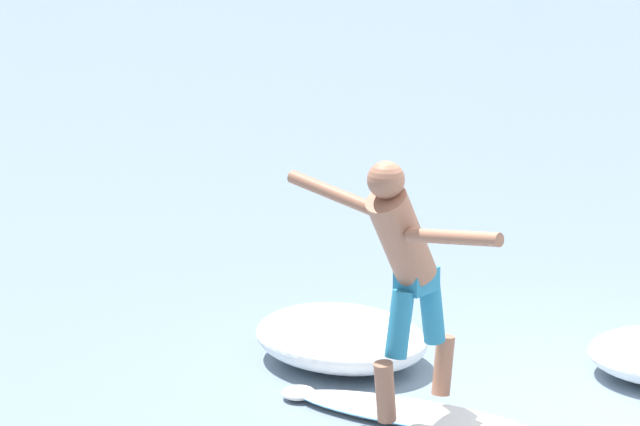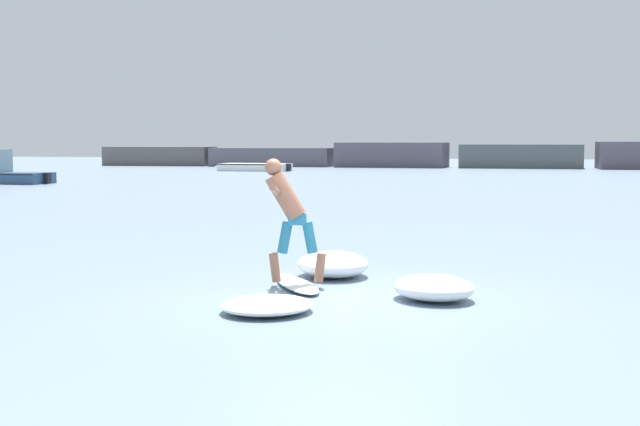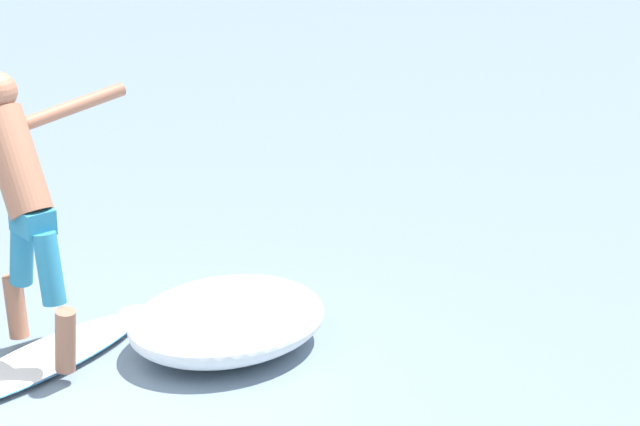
% 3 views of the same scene
% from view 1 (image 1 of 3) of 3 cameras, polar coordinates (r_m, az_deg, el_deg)
% --- Properties ---
extents(ground_plane, '(200.00, 200.00, 0.00)m').
position_cam_1_polar(ground_plane, '(10.54, 9.09, -7.75)').
color(ground_plane, gray).
extents(surfboard, '(1.26, 1.80, 0.22)m').
position_cam_1_polar(surfboard, '(10.45, 3.41, -7.51)').
color(surfboard, white).
rests_on(surfboard, ground).
extents(surfer, '(0.95, 1.69, 1.79)m').
position_cam_1_polar(surfer, '(9.96, 3.17, -1.83)').
color(surfer, '#9B634B').
rests_on(surfer, surfboard).
extents(wave_foam_at_nose, '(1.47, 1.64, 0.40)m').
position_cam_1_polar(wave_foam_at_nose, '(11.39, 0.79, -4.73)').
color(wave_foam_at_nose, white).
rests_on(wave_foam_at_nose, ground).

